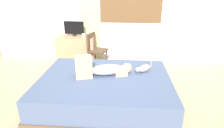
{
  "coord_description": "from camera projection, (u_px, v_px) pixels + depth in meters",
  "views": [
    {
      "loc": [
        0.24,
        -2.58,
        1.85
      ],
      "look_at": [
        0.03,
        0.38,
        0.64
      ],
      "focal_mm": 30.45,
      "sensor_mm": 36.0,
      "label": 1
    }
  ],
  "objects": [
    {
      "name": "bed",
      "position": [
        105.0,
        90.0,
        3.17
      ],
      "size": [
        2.16,
        1.66,
        0.49
      ],
      "color": "brown",
      "rests_on": "ground"
    },
    {
      "name": "cup",
      "position": [
        84.0,
        36.0,
        4.41
      ],
      "size": [
        0.08,
        0.08,
        0.09
      ],
      "primitive_type": "cylinder",
      "color": "white",
      "rests_on": "desk"
    },
    {
      "name": "chair_by_desk",
      "position": [
        95.0,
        48.0,
        4.45
      ],
      "size": [
        0.48,
        0.48,
        0.86
      ],
      "color": "#4C3828",
      "rests_on": "ground"
    },
    {
      "name": "person_lying",
      "position": [
        101.0,
        69.0,
        3.11
      ],
      "size": [
        0.94,
        0.47,
        0.34
      ],
      "color": "#8C939E",
      "rests_on": "bed"
    },
    {
      "name": "desk",
      "position": [
        77.0,
        50.0,
        4.74
      ],
      "size": [
        0.9,
        0.56,
        0.74
      ],
      "color": "#997A56",
      "rests_on": "ground"
    },
    {
      "name": "back_wall_with_window",
      "position": [
        117.0,
        4.0,
        4.63
      ],
      "size": [
        6.4,
        0.14,
        2.9
      ],
      "color": "silver",
      "rests_on": "ground"
    },
    {
      "name": "curtain_left",
      "position": [
        90.0,
        17.0,
        4.68
      ],
      "size": [
        0.44,
        0.06,
        2.32
      ],
      "primitive_type": "cube",
      "color": "#ADCC75",
      "rests_on": "ground"
    },
    {
      "name": "cat",
      "position": [
        144.0,
        68.0,
        3.24
      ],
      "size": [
        0.3,
        0.26,
        0.21
      ],
      "color": "gray",
      "rests_on": "bed"
    },
    {
      "name": "tv_monitor",
      "position": [
        74.0,
        28.0,
        4.53
      ],
      "size": [
        0.48,
        0.1,
        0.35
      ],
      "color": "black",
      "rests_on": "desk"
    },
    {
      "name": "ground_plane",
      "position": [
        109.0,
        109.0,
        3.1
      ],
      "size": [
        16.0,
        16.0,
        0.0
      ],
      "primitive_type": "plane",
      "color": "tan"
    }
  ]
}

